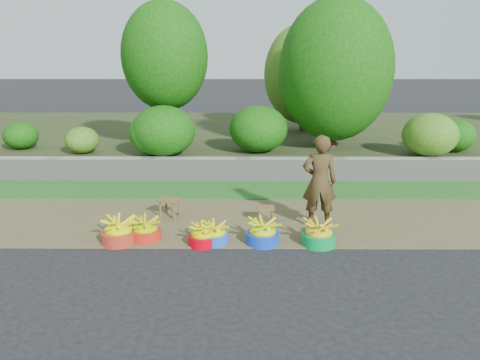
{
  "coord_description": "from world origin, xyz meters",
  "views": [
    {
      "loc": [
        -0.01,
        -6.64,
        2.82
      ],
      "look_at": [
        -0.05,
        1.3,
        0.75
      ],
      "focal_mm": 35.0,
      "sensor_mm": 36.0,
      "label": 1
    }
  ],
  "objects_px": {
    "basin_b": "(145,230)",
    "stool_right": "(266,210)",
    "basin_a": "(119,232)",
    "basin_f": "(319,234)",
    "stool_left": "(170,203)",
    "basin_c": "(202,236)",
    "basin_d": "(214,234)",
    "vendor_woman": "(320,182)",
    "basin_e": "(262,233)"
  },
  "relations": [
    {
      "from": "basin_f",
      "to": "stool_right",
      "type": "relative_size",
      "value": 1.69
    },
    {
      "from": "basin_d",
      "to": "vendor_woman",
      "type": "distance_m",
      "value": 2.0
    },
    {
      "from": "basin_a",
      "to": "stool_right",
      "type": "bearing_deg",
      "value": 22.4
    },
    {
      "from": "basin_d",
      "to": "vendor_woman",
      "type": "relative_size",
      "value": 0.28
    },
    {
      "from": "basin_b",
      "to": "vendor_woman",
      "type": "height_order",
      "value": "vendor_woman"
    },
    {
      "from": "basin_b",
      "to": "stool_left",
      "type": "height_order",
      "value": "basin_b"
    },
    {
      "from": "basin_a",
      "to": "stool_left",
      "type": "xyz_separation_m",
      "value": [
        0.62,
        1.22,
        0.1
      ]
    },
    {
      "from": "stool_left",
      "to": "basin_d",
      "type": "bearing_deg",
      "value": -54.57
    },
    {
      "from": "basin_c",
      "to": "stool_right",
      "type": "relative_size",
      "value": 1.42
    },
    {
      "from": "basin_f",
      "to": "vendor_woman",
      "type": "relative_size",
      "value": 0.33
    },
    {
      "from": "basin_e",
      "to": "stool_right",
      "type": "distance_m",
      "value": 0.99
    },
    {
      "from": "basin_c",
      "to": "vendor_woman",
      "type": "bearing_deg",
      "value": 22.66
    },
    {
      "from": "stool_right",
      "to": "vendor_woman",
      "type": "distance_m",
      "value": 1.09
    },
    {
      "from": "basin_f",
      "to": "basin_a",
      "type": "bearing_deg",
      "value": 178.78
    },
    {
      "from": "basin_c",
      "to": "stool_right",
      "type": "bearing_deg",
      "value": 45.41
    },
    {
      "from": "basin_d",
      "to": "basin_e",
      "type": "relative_size",
      "value": 0.86
    },
    {
      "from": "basin_a",
      "to": "basin_e",
      "type": "xyz_separation_m",
      "value": [
        2.25,
        -0.02,
        -0.01
      ]
    },
    {
      "from": "basin_f",
      "to": "vendor_woman",
      "type": "distance_m",
      "value": 1.02
    },
    {
      "from": "basin_e",
      "to": "basin_f",
      "type": "relative_size",
      "value": 0.99
    },
    {
      "from": "basin_b",
      "to": "stool_right",
      "type": "distance_m",
      "value": 2.14
    },
    {
      "from": "basin_c",
      "to": "basin_d",
      "type": "relative_size",
      "value": 0.99
    },
    {
      "from": "basin_f",
      "to": "stool_left",
      "type": "height_order",
      "value": "basin_f"
    },
    {
      "from": "basin_e",
      "to": "vendor_woman",
      "type": "distance_m",
      "value": 1.39
    },
    {
      "from": "basin_b",
      "to": "basin_e",
      "type": "height_order",
      "value": "basin_e"
    },
    {
      "from": "basin_d",
      "to": "stool_right",
      "type": "height_order",
      "value": "basin_d"
    },
    {
      "from": "basin_b",
      "to": "vendor_woman",
      "type": "distance_m",
      "value": 2.98
    },
    {
      "from": "basin_a",
      "to": "vendor_woman",
      "type": "relative_size",
      "value": 0.35
    },
    {
      "from": "basin_a",
      "to": "basin_f",
      "type": "bearing_deg",
      "value": -1.22
    },
    {
      "from": "basin_a",
      "to": "basin_b",
      "type": "bearing_deg",
      "value": 16.37
    },
    {
      "from": "basin_b",
      "to": "basin_c",
      "type": "xyz_separation_m",
      "value": [
        0.93,
        -0.19,
        -0.02
      ]
    },
    {
      "from": "basin_d",
      "to": "stool_left",
      "type": "distance_m",
      "value": 1.52
    },
    {
      "from": "basin_a",
      "to": "basin_c",
      "type": "distance_m",
      "value": 1.32
    },
    {
      "from": "basin_b",
      "to": "basin_f",
      "type": "bearing_deg",
      "value": -3.79
    },
    {
      "from": "basin_b",
      "to": "stool_right",
      "type": "xyz_separation_m",
      "value": [
        1.96,
        0.85,
        0.07
      ]
    },
    {
      "from": "basin_b",
      "to": "vendor_woman",
      "type": "xyz_separation_m",
      "value": [
        2.84,
        0.61,
        0.65
      ]
    },
    {
      "from": "basin_d",
      "to": "stool_right",
      "type": "relative_size",
      "value": 1.44
    },
    {
      "from": "stool_right",
      "to": "basin_a",
      "type": "bearing_deg",
      "value": -157.6
    },
    {
      "from": "stool_left",
      "to": "vendor_woman",
      "type": "bearing_deg",
      "value": -10.83
    },
    {
      "from": "vendor_woman",
      "to": "basin_f",
      "type": "bearing_deg",
      "value": 84.73
    },
    {
      "from": "basin_c",
      "to": "vendor_woman",
      "type": "xyz_separation_m",
      "value": [
        1.91,
        0.8,
        0.67
      ]
    },
    {
      "from": "basin_e",
      "to": "vendor_woman",
      "type": "height_order",
      "value": "vendor_woman"
    },
    {
      "from": "basin_e",
      "to": "stool_left",
      "type": "distance_m",
      "value": 2.06
    },
    {
      "from": "basin_a",
      "to": "stool_right",
      "type": "relative_size",
      "value": 1.75
    },
    {
      "from": "basin_b",
      "to": "basin_f",
      "type": "relative_size",
      "value": 0.95
    },
    {
      "from": "basin_b",
      "to": "stool_left",
      "type": "bearing_deg",
      "value": 78.32
    },
    {
      "from": "basin_f",
      "to": "stool_left",
      "type": "distance_m",
      "value": 2.82
    },
    {
      "from": "basin_a",
      "to": "basin_d",
      "type": "distance_m",
      "value": 1.5
    },
    {
      "from": "basin_d",
      "to": "stool_right",
      "type": "xyz_separation_m",
      "value": [
        0.85,
        0.98,
        0.09
      ]
    },
    {
      "from": "basin_f",
      "to": "stool_right",
      "type": "distance_m",
      "value": 1.29
    },
    {
      "from": "basin_b",
      "to": "stool_right",
      "type": "bearing_deg",
      "value": 23.55
    }
  ]
}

